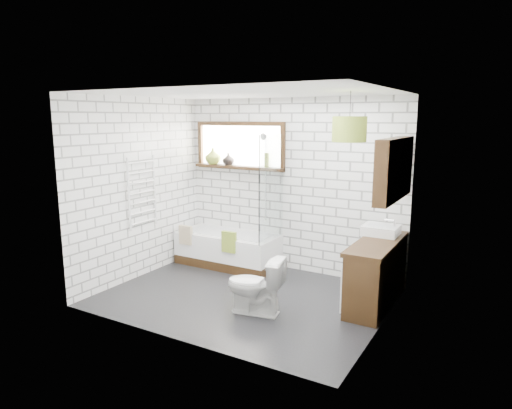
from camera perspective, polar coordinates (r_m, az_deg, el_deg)
The scene contains 22 objects.
floor at distance 5.86m, azimuth -1.43°, elevation -11.51°, with size 3.40×2.60×0.01m, color black.
ceiling at distance 5.43m, azimuth -1.56°, elevation 13.81°, with size 3.40×2.60×0.01m, color white.
wall_back at distance 6.64m, azimuth 4.38°, elevation 2.38°, with size 3.40×0.01×2.50m, color white.
wall_front at distance 4.47m, azimuth -10.24°, elevation -1.93°, with size 3.40×0.01×2.50m, color white.
wall_left at distance 6.55m, azimuth -14.35°, elevation 1.95°, with size 0.01×2.60×2.50m, color white.
wall_right at distance 4.86m, azimuth 15.96°, elevation -1.15°, with size 0.01×2.60×2.50m, color white.
window at distance 6.95m, azimuth -2.10°, elevation 7.35°, with size 1.52×0.16×0.68m, color black.
towel_radiator at distance 6.52m, azimuth -14.05°, elevation 1.49°, with size 0.06×0.52×1.00m, color white.
mirror_cabinet at distance 5.39m, azimuth 16.87°, elevation 4.27°, with size 0.16×1.20×0.70m, color black.
shower_riser at distance 6.77m, azimuth 1.17°, elevation 3.43°, with size 0.02×0.02×1.30m, color silver.
bathtub at distance 6.99m, azimuth -3.53°, elevation -5.59°, with size 1.54×0.68×0.50m, color white.
shower_screen at distance 6.39m, azimuth 1.99°, elevation 2.06°, with size 0.02×0.72×1.50m, color white.
towel_green at distance 6.52m, azimuth -3.39°, elevation -4.70°, with size 0.22×0.06×0.30m, color olive.
towel_beige at distance 6.97m, azimuth -8.77°, elevation -3.79°, with size 0.22×0.06×0.29m, color tan.
vanity at distance 5.71m, azimuth 14.84°, elevation -8.29°, with size 0.44×1.35×0.77m, color black.
basin at distance 5.91m, azimuth 15.35°, elevation -3.12°, with size 0.42×0.37×0.12m, color white.
tap at distance 5.86m, azimuth 16.89°, elevation -2.61°, with size 0.03×0.03×0.17m, color silver.
toilet at distance 5.29m, azimuth -0.14°, elevation -10.07°, with size 0.66×0.37×0.67m, color white.
vase_olive at distance 7.20m, azimuth -5.42°, elevation 5.89°, with size 0.24×0.24×0.25m, color olive.
vase_dark at distance 7.04m, azimuth -3.50°, elevation 5.53°, with size 0.18×0.18×0.19m, color black.
bottle at distance 6.70m, azimuth 1.27°, elevation 5.39°, with size 0.07×0.07×0.21m, color olive.
pendant at distance 5.02m, azimuth 11.60°, elevation 9.21°, with size 0.37×0.37×0.27m, color olive.
Camera 1 is at (2.82, -4.62, 2.23)m, focal length 32.00 mm.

